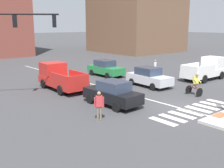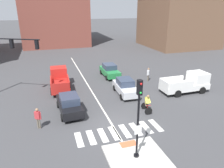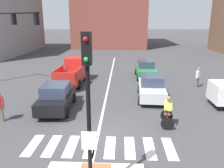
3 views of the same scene
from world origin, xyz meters
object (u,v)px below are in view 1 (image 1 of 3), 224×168
object	(u,v)px
pickup_truck_white_cross_right	(207,69)
pedestrian_at_curb_left	(99,104)
pickup_truck_red_westbound_far	(60,77)
car_black_westbound_near	(113,93)
cyclist	(195,84)
car_green_eastbound_far	(106,68)
pedestrian_waiting_far_side	(155,66)
car_silver_eastbound_mid	(149,77)

from	to	relation	value
pickup_truck_white_cross_right	pedestrian_at_curb_left	size ratio (longest dim) A/B	3.06
pickup_truck_red_westbound_far	car_black_westbound_near	bearing A→B (deg)	-87.22
pedestrian_at_curb_left	car_black_westbound_near	bearing A→B (deg)	35.86
cyclist	pedestrian_at_curb_left	bearing A→B (deg)	178.79
pickup_truck_red_westbound_far	cyclist	world-z (taller)	pickup_truck_red_westbound_far
car_green_eastbound_far	pedestrian_at_curb_left	distance (m)	13.53
car_black_westbound_near	pedestrian_waiting_far_side	size ratio (longest dim) A/B	2.50
pickup_truck_red_westbound_far	cyclist	size ratio (longest dim) A/B	3.08
pedestrian_at_curb_left	pedestrian_waiting_far_side	size ratio (longest dim) A/B	1.00
pedestrian_at_curb_left	car_green_eastbound_far	bearing A→B (deg)	49.56
cyclist	pedestrian_at_curb_left	size ratio (longest dim) A/B	1.01
car_black_westbound_near	cyclist	bearing A→B (deg)	-17.64
pickup_truck_white_cross_right	pedestrian_waiting_far_side	distance (m)	5.05
car_silver_eastbound_mid	cyclist	bearing A→B (deg)	-86.14
cyclist	pedestrian_waiting_far_side	bearing A→B (deg)	62.08
pedestrian_waiting_far_side	pickup_truck_red_westbound_far	bearing A→B (deg)	174.14
car_silver_eastbound_mid	pedestrian_at_curb_left	distance (m)	9.52
pickup_truck_red_westbound_far	pedestrian_at_curb_left	distance (m)	8.45
car_black_westbound_near	car_green_eastbound_far	distance (m)	10.53
car_green_eastbound_far	pickup_truck_white_cross_right	xyz separation A→B (m)	(6.41, -7.62, 0.17)
cyclist	pedestrian_at_curb_left	distance (m)	8.86
cyclist	car_black_westbound_near	bearing A→B (deg)	162.36
pickup_truck_red_westbound_far	pedestrian_at_curb_left	xyz separation A→B (m)	(-2.22, -8.15, 0.00)
cyclist	pedestrian_at_curb_left	xyz separation A→B (m)	(-8.86, 0.19, 0.11)
cyclist	car_silver_eastbound_mid	bearing A→B (deg)	93.86
car_silver_eastbound_mid	cyclist	distance (m)	4.34
car_black_westbound_near	pickup_truck_white_cross_right	distance (m)	12.69
car_black_westbound_near	pedestrian_waiting_far_side	world-z (taller)	pedestrian_waiting_far_side
cyclist	pedestrian_waiting_far_side	xyz separation A→B (m)	(3.85, 7.26, 0.11)
car_black_westbound_near	pedestrian_at_curb_left	bearing A→B (deg)	-144.14
car_silver_eastbound_mid	pickup_truck_white_cross_right	xyz separation A→B (m)	(6.62, -1.47, 0.17)
cyclist	pedestrian_waiting_far_side	world-z (taller)	cyclist
car_black_westbound_near	cyclist	size ratio (longest dim) A/B	2.49
car_silver_eastbound_mid	cyclist	xyz separation A→B (m)	(0.29, -4.33, 0.06)
pickup_truck_red_westbound_far	cyclist	bearing A→B (deg)	-51.47
car_green_eastbound_far	pedestrian_waiting_far_side	world-z (taller)	pedestrian_waiting_far_side
car_green_eastbound_far	pedestrian_at_curb_left	bearing A→B (deg)	-130.44
pickup_truck_red_westbound_far	pedestrian_waiting_far_side	size ratio (longest dim) A/B	3.10
pedestrian_at_curb_left	pickup_truck_red_westbound_far	bearing A→B (deg)	74.78
pickup_truck_white_cross_right	pedestrian_waiting_far_side	xyz separation A→B (m)	(-2.48, 4.40, 0.00)
car_black_westbound_near	car_green_eastbound_far	size ratio (longest dim) A/B	1.02
car_green_eastbound_far	pedestrian_waiting_far_side	distance (m)	5.08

